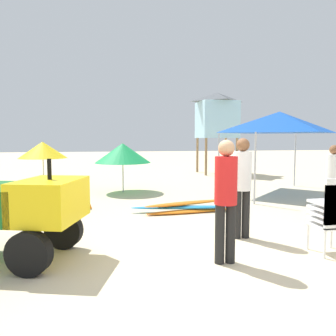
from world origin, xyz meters
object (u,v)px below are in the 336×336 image
lifeguard_far_right (333,175)px  beach_umbrella_left (123,153)px  lifeguard_near_left (242,181)px  popup_canopy (279,122)px  surfboard_pile (186,207)px  traffic_cone_near (84,198)px  lifeguard_near_center (226,193)px  lifeguard_tower (217,115)px  beach_umbrella_mid (43,150)px  stacked_plastic_chairs (334,210)px

lifeguard_far_right → beach_umbrella_left: 6.29m
lifeguard_near_left → popup_canopy: 5.47m
surfboard_pile → beach_umbrella_left: (-1.35, 3.32, 1.18)m
popup_canopy → traffic_cone_near: 6.46m
lifeguard_near_left → popup_canopy: bearing=54.8°
lifeguard_near_left → lifeguard_near_center: lifeguard_near_left is taller
lifeguard_tower → traffic_cone_near: (-6.04, -7.50, -2.67)m
lifeguard_near_left → popup_canopy: (3.06, 4.35, 1.25)m
beach_umbrella_mid → traffic_cone_near: 3.92m
lifeguard_near_center → lifeguard_far_right: size_ratio=1.08×
popup_canopy → beach_umbrella_left: popup_canopy is taller
lifeguard_far_right → popup_canopy: bearing=84.5°
stacked_plastic_chairs → beach_umbrella_mid: bearing=126.2°
lifeguard_near_left → traffic_cone_near: 4.35m
popup_canopy → lifeguard_tower: 6.30m
stacked_plastic_chairs → lifeguard_far_right: lifeguard_far_right is taller
lifeguard_near_center → stacked_plastic_chairs: bearing=0.4°
lifeguard_far_right → popup_canopy: popup_canopy is taller
lifeguard_tower → beach_umbrella_left: lifeguard_tower is taller
stacked_plastic_chairs → surfboard_pile: size_ratio=0.46×
lifeguard_tower → beach_umbrella_mid: size_ratio=2.42×
stacked_plastic_chairs → beach_umbrella_left: beach_umbrella_left is taller
lifeguard_near_center → popup_canopy: 6.74m
lifeguard_near_left → beach_umbrella_mid: (-4.53, 6.52, 0.35)m
popup_canopy → beach_umbrella_left: bearing=166.3°
surfboard_pile → traffic_cone_near: traffic_cone_near is taller
beach_umbrella_mid → lifeguard_tower: bearing=28.3°
popup_canopy → lifeguard_tower: bearing=89.8°
surfboard_pile → lifeguard_tower: 9.55m
surfboard_pile → beach_umbrella_left: size_ratio=1.40×
surfboard_pile → popup_canopy: size_ratio=0.85×
popup_canopy → surfboard_pile: bearing=-149.1°
beach_umbrella_mid → traffic_cone_near: bearing=-65.1°
popup_canopy → lifeguard_far_right: bearing=-95.5°
popup_canopy → lifeguard_tower: size_ratio=0.75×
beach_umbrella_left → traffic_cone_near: bearing=-114.3°
lifeguard_far_right → lifeguard_tower: bearing=88.0°
lifeguard_near_left → lifeguard_tower: lifeguard_tower is taller
lifeguard_near_left → beach_umbrella_mid: size_ratio=1.07×
stacked_plastic_chairs → lifeguard_far_right: size_ratio=0.73×
lifeguard_near_left → traffic_cone_near: bearing=133.4°
stacked_plastic_chairs → traffic_cone_near: size_ratio=2.24×
lifeguard_tower → traffic_cone_near: lifeguard_tower is taller
lifeguard_far_right → lifeguard_tower: 9.54m
stacked_plastic_chairs → lifeguard_near_left: (-1.02, 1.08, 0.34)m
lifeguard_far_right → beach_umbrella_mid: bearing=144.4°
stacked_plastic_chairs → beach_umbrella_mid: (-5.55, 7.60, 0.69)m
lifeguard_near_center → lifeguard_far_right: bearing=34.4°
stacked_plastic_chairs → beach_umbrella_mid: beach_umbrella_mid is taller
lifeguard_near_center → popup_canopy: bearing=55.3°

